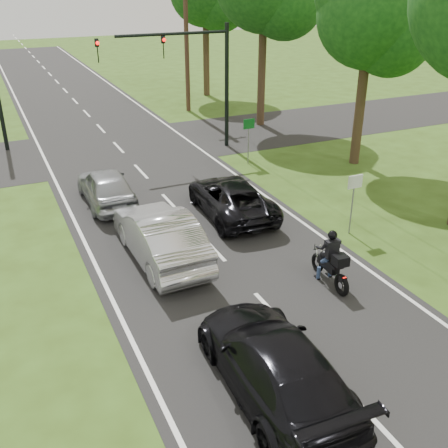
{
  "coord_description": "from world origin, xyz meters",
  "views": [
    {
      "loc": [
        -5.97,
        -9.81,
        8.06
      ],
      "look_at": [
        -0.04,
        3.0,
        1.3
      ],
      "focal_mm": 42.0,
      "sensor_mm": 36.0,
      "label": 1
    }
  ],
  "objects_px": {
    "silver_sedan": "(160,236)",
    "silver_suv": "(106,186)",
    "dark_suv": "(231,198)",
    "sign_green": "(249,130)",
    "traffic_signal": "(191,66)",
    "motorcycle_rider": "(331,263)",
    "sign_white": "(354,190)",
    "utility_pole_far": "(186,28)",
    "dark_car_behind": "(275,364)"
  },
  "relations": [
    {
      "from": "silver_sedan",
      "to": "silver_suv",
      "type": "bearing_deg",
      "value": -85.61
    },
    {
      "from": "dark_suv",
      "to": "sign_green",
      "type": "height_order",
      "value": "sign_green"
    },
    {
      "from": "traffic_signal",
      "to": "sign_green",
      "type": "bearing_deg",
      "value": -62.62
    },
    {
      "from": "silver_suv",
      "to": "traffic_signal",
      "type": "relative_size",
      "value": 0.65
    },
    {
      "from": "motorcycle_rider",
      "to": "sign_white",
      "type": "distance_m",
      "value": 3.59
    },
    {
      "from": "silver_sedan",
      "to": "traffic_signal",
      "type": "height_order",
      "value": "traffic_signal"
    },
    {
      "from": "silver_sedan",
      "to": "sign_green",
      "type": "xyz_separation_m",
      "value": [
        6.64,
        6.99,
        0.78
      ]
    },
    {
      "from": "dark_suv",
      "to": "silver_sedan",
      "type": "height_order",
      "value": "silver_sedan"
    },
    {
      "from": "motorcycle_rider",
      "to": "traffic_signal",
      "type": "bearing_deg",
      "value": 89.57
    },
    {
      "from": "utility_pole_far",
      "to": "sign_white",
      "type": "height_order",
      "value": "utility_pole_far"
    },
    {
      "from": "silver_suv",
      "to": "sign_white",
      "type": "bearing_deg",
      "value": 139.08
    },
    {
      "from": "motorcycle_rider",
      "to": "traffic_signal",
      "type": "relative_size",
      "value": 0.31
    },
    {
      "from": "utility_pole_far",
      "to": "sign_green",
      "type": "bearing_deg",
      "value": -96.73
    },
    {
      "from": "silver_sedan",
      "to": "traffic_signal",
      "type": "xyz_separation_m",
      "value": [
        5.08,
        10.01,
        3.32
      ]
    },
    {
      "from": "silver_suv",
      "to": "utility_pole_far",
      "type": "relative_size",
      "value": 0.42
    },
    {
      "from": "silver_sedan",
      "to": "dark_suv",
      "type": "bearing_deg",
      "value": -149.2
    },
    {
      "from": "silver_suv",
      "to": "utility_pole_far",
      "type": "bearing_deg",
      "value": -122.82
    },
    {
      "from": "silver_sedan",
      "to": "dark_car_behind",
      "type": "distance_m",
      "value": 6.5
    },
    {
      "from": "dark_car_behind",
      "to": "traffic_signal",
      "type": "xyz_separation_m",
      "value": [
        4.76,
        16.5,
        3.4
      ]
    },
    {
      "from": "dark_car_behind",
      "to": "sign_green",
      "type": "relative_size",
      "value": 2.36
    },
    {
      "from": "sign_white",
      "to": "silver_sedan",
      "type": "bearing_deg",
      "value": 171.08
    },
    {
      "from": "motorcycle_rider",
      "to": "dark_car_behind",
      "type": "bearing_deg",
      "value": -135.07
    },
    {
      "from": "motorcycle_rider",
      "to": "silver_suv",
      "type": "relative_size",
      "value": 0.47
    },
    {
      "from": "motorcycle_rider",
      "to": "sign_white",
      "type": "bearing_deg",
      "value": 48.13
    },
    {
      "from": "silver_sedan",
      "to": "silver_suv",
      "type": "distance_m",
      "value": 5.05
    },
    {
      "from": "dark_car_behind",
      "to": "utility_pole_far",
      "type": "xyz_separation_m",
      "value": [
        7.62,
        24.5,
        4.34
      ]
    },
    {
      "from": "dark_suv",
      "to": "traffic_signal",
      "type": "height_order",
      "value": "traffic_signal"
    },
    {
      "from": "silver_sedan",
      "to": "dark_car_behind",
      "type": "height_order",
      "value": "silver_sedan"
    },
    {
      "from": "dark_suv",
      "to": "silver_suv",
      "type": "xyz_separation_m",
      "value": [
        -3.92,
        2.88,
        0.05
      ]
    },
    {
      "from": "motorcycle_rider",
      "to": "utility_pole_far",
      "type": "xyz_separation_m",
      "value": [
        4.0,
        21.41,
        4.42
      ]
    },
    {
      "from": "dark_car_behind",
      "to": "sign_white",
      "type": "distance_m",
      "value": 8.26
    },
    {
      "from": "dark_car_behind",
      "to": "sign_green",
      "type": "xyz_separation_m",
      "value": [
        6.32,
        13.48,
        0.86
      ]
    },
    {
      "from": "silver_suv",
      "to": "utility_pole_far",
      "type": "distance_m",
      "value": 16.08
    },
    {
      "from": "dark_car_behind",
      "to": "silver_sedan",
      "type": "bearing_deg",
      "value": -84.74
    },
    {
      "from": "silver_suv",
      "to": "sign_white",
      "type": "height_order",
      "value": "sign_white"
    },
    {
      "from": "silver_sedan",
      "to": "sign_white",
      "type": "height_order",
      "value": "sign_white"
    },
    {
      "from": "dark_car_behind",
      "to": "utility_pole_far",
      "type": "height_order",
      "value": "utility_pole_far"
    },
    {
      "from": "motorcycle_rider",
      "to": "silver_suv",
      "type": "height_order",
      "value": "motorcycle_rider"
    },
    {
      "from": "traffic_signal",
      "to": "silver_suv",
      "type": "bearing_deg",
      "value": -138.14
    },
    {
      "from": "motorcycle_rider",
      "to": "silver_sedan",
      "type": "distance_m",
      "value": 5.21
    },
    {
      "from": "dark_suv",
      "to": "utility_pole_far",
      "type": "xyz_separation_m",
      "value": [
        4.5,
        15.87,
        4.42
      ]
    },
    {
      "from": "dark_suv",
      "to": "traffic_signal",
      "type": "bearing_deg",
      "value": -98.31
    },
    {
      "from": "utility_pole_far",
      "to": "sign_white",
      "type": "relative_size",
      "value": 4.71
    },
    {
      "from": "utility_pole_far",
      "to": "sign_white",
      "type": "distance_m",
      "value": 19.39
    },
    {
      "from": "dark_suv",
      "to": "motorcycle_rider",
      "type": "bearing_deg",
      "value": 98.65
    },
    {
      "from": "dark_suv",
      "to": "sign_white",
      "type": "height_order",
      "value": "sign_white"
    },
    {
      "from": "silver_sedan",
      "to": "dark_car_behind",
      "type": "relative_size",
      "value": 0.97
    },
    {
      "from": "silver_sedan",
      "to": "motorcycle_rider",
      "type": "bearing_deg",
      "value": 138.05
    },
    {
      "from": "silver_sedan",
      "to": "utility_pole_far",
      "type": "relative_size",
      "value": 0.49
    },
    {
      "from": "traffic_signal",
      "to": "sign_green",
      "type": "relative_size",
      "value": 3.0
    }
  ]
}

